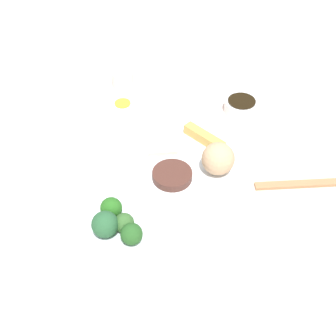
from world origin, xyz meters
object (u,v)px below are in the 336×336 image
(teacup, at_px, (123,79))
(sauce_ramekin_hot_mustard, at_px, (123,108))
(chopsticks_pair, at_px, (305,184))
(main_plate, at_px, (189,161))
(broccoli_plate, at_px, (113,236))
(soy_sauce_bowl, at_px, (241,106))

(teacup, bearing_deg, sauce_ramekin_hot_mustard, -3.23)
(chopsticks_pair, bearing_deg, main_plate, -112.45)
(broccoli_plate, xyz_separation_m, sauce_ramekin_hot_mustard, (-0.43, 0.04, 0.01))
(broccoli_plate, height_order, sauce_ramekin_hot_mustard, sauce_ramekin_hot_mustard)
(soy_sauce_bowl, bearing_deg, teacup, -118.09)
(chopsticks_pair, bearing_deg, sauce_ramekin_hot_mustard, -130.01)
(soy_sauce_bowl, distance_m, chopsticks_pair, 0.30)
(broccoli_plate, distance_m, sauce_ramekin_hot_mustard, 0.43)
(main_plate, relative_size, sauce_ramekin_hot_mustard, 5.54)
(teacup, height_order, chopsticks_pair, teacup)
(main_plate, height_order, sauce_ramekin_hot_mustard, sauce_ramekin_hot_mustard)
(main_plate, relative_size, soy_sauce_bowl, 3.19)
(main_plate, bearing_deg, soy_sauce_bowl, 137.00)
(main_plate, distance_m, chopsticks_pair, 0.27)
(soy_sauce_bowl, distance_m, teacup, 0.35)
(teacup, xyz_separation_m, chopsticks_pair, (0.46, 0.39, -0.02))
(soy_sauce_bowl, bearing_deg, main_plate, -43.00)
(broccoli_plate, bearing_deg, soy_sauce_bowl, 136.74)
(sauce_ramekin_hot_mustard, xyz_separation_m, chopsticks_pair, (0.33, 0.40, -0.01))
(chopsticks_pair, bearing_deg, broccoli_plate, -77.93)
(soy_sauce_bowl, bearing_deg, chopsticks_pair, 14.91)
(broccoli_plate, height_order, chopsticks_pair, broccoli_plate)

